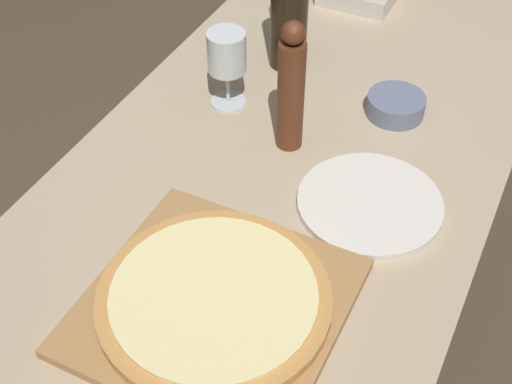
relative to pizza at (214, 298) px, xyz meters
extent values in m
cube|color=tan|center=(-0.04, 0.34, -0.04)|extent=(0.76, 1.79, 0.03)
cylinder|color=brown|center=(-0.37, 1.18, -0.43)|extent=(0.06, 0.06, 0.74)
cylinder|color=brown|center=(0.28, 1.18, -0.43)|extent=(0.06, 0.06, 0.74)
cube|color=#A87A47|center=(0.00, 0.00, -0.02)|extent=(0.38, 0.38, 0.02)
cylinder|color=#C68947|center=(0.00, 0.00, 0.00)|extent=(0.36, 0.36, 0.02)
cylinder|color=beige|center=(0.00, 0.00, 0.01)|extent=(0.31, 0.31, 0.01)
cylinder|color=black|center=(-0.18, 0.66, 0.10)|extent=(0.08, 0.08, 0.25)
cylinder|color=#5B2D19|center=(-0.06, 0.41, 0.08)|extent=(0.05, 0.05, 0.22)
sphere|color=#5B2D19|center=(-0.06, 0.41, 0.21)|extent=(0.04, 0.04, 0.04)
cylinder|color=silver|center=(-0.23, 0.47, -0.03)|extent=(0.07, 0.07, 0.00)
cylinder|color=silver|center=(-0.23, 0.47, 0.01)|extent=(0.01, 0.01, 0.08)
cylinder|color=silver|center=(-0.23, 0.47, 0.09)|extent=(0.08, 0.08, 0.08)
cylinder|color=slate|center=(0.09, 0.59, -0.01)|extent=(0.12, 0.12, 0.04)
cylinder|color=silver|center=(0.14, 0.32, -0.02)|extent=(0.25, 0.25, 0.01)
camera|label=1|loc=(0.35, -0.56, 0.85)|focal=50.00mm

